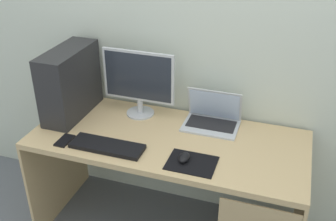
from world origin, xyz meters
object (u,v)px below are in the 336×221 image
at_px(keyboard, 107,146).
at_px(laptop, 212,118).
at_px(pc_tower, 70,83).
at_px(cell_phone, 65,141).
at_px(mouse_left, 184,157).
at_px(monitor, 139,82).

bearing_deg(keyboard, laptop, 41.24).
relative_size(pc_tower, laptop, 1.42).
relative_size(pc_tower, cell_phone, 3.65).
xyz_separation_m(mouse_left, cell_phone, (-0.71, -0.04, -0.02)).
relative_size(monitor, keyboard, 1.10).
distance_m(laptop, mouse_left, 0.42).
relative_size(mouse_left, cell_phone, 0.74).
height_order(pc_tower, keyboard, pc_tower).
xyz_separation_m(pc_tower, monitor, (0.42, 0.12, 0.02)).
bearing_deg(keyboard, cell_phone, -176.40).
distance_m(monitor, cell_phone, 0.57).
bearing_deg(laptop, mouse_left, -97.38).
bearing_deg(keyboard, monitor, 86.19).
bearing_deg(mouse_left, laptop, 82.62).
bearing_deg(monitor, keyboard, -93.81).
bearing_deg(pc_tower, cell_phone, -68.73).
distance_m(mouse_left, cell_phone, 0.71).
height_order(keyboard, mouse_left, mouse_left).
relative_size(pc_tower, mouse_left, 4.94).
bearing_deg(cell_phone, pc_tower, 111.27).
distance_m(pc_tower, mouse_left, 0.90).
relative_size(monitor, laptop, 1.38).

